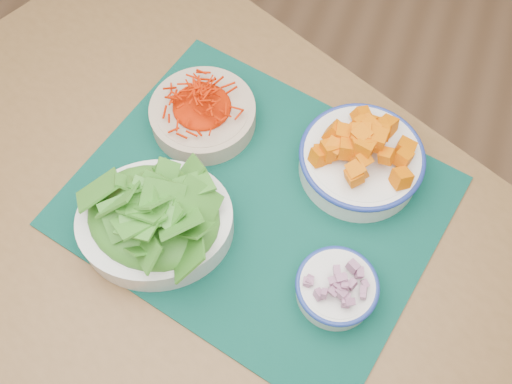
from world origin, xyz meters
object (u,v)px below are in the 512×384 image
placemat (256,201)px  squash_bowl (362,155)px  table (208,250)px  lettuce_bowl (154,217)px  carrot_bowl (203,111)px  onion_bowl (337,286)px

placemat → squash_bowl: size_ratio=2.60×
table → placemat: bearing=75.1°
table → lettuce_bowl: (-0.07, -0.03, 0.15)m
carrot_bowl → table: bearing=-67.5°
lettuce_bowl → onion_bowl: 0.30m
placemat → carrot_bowl: bearing=153.1°
placemat → carrot_bowl: size_ratio=2.44×
squash_bowl → table: bearing=-136.9°
table → lettuce_bowl: 0.17m
squash_bowl → onion_bowl: (0.02, -0.23, -0.02)m
table → placemat: placemat is taller
placemat → squash_bowl: 0.19m
lettuce_bowl → squash_bowl: bearing=14.1°
placemat → lettuce_bowl: 0.18m
table → carrot_bowl: bearing=136.4°
lettuce_bowl → onion_bowl: bearing=-25.6°
placemat → onion_bowl: 0.21m
table → onion_bowl: (0.23, -0.03, 0.13)m
table → squash_bowl: 0.32m
carrot_bowl → lettuce_bowl: 0.23m
carrot_bowl → onion_bowl: carrot_bowl is taller
table → squash_bowl: squash_bowl is taller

